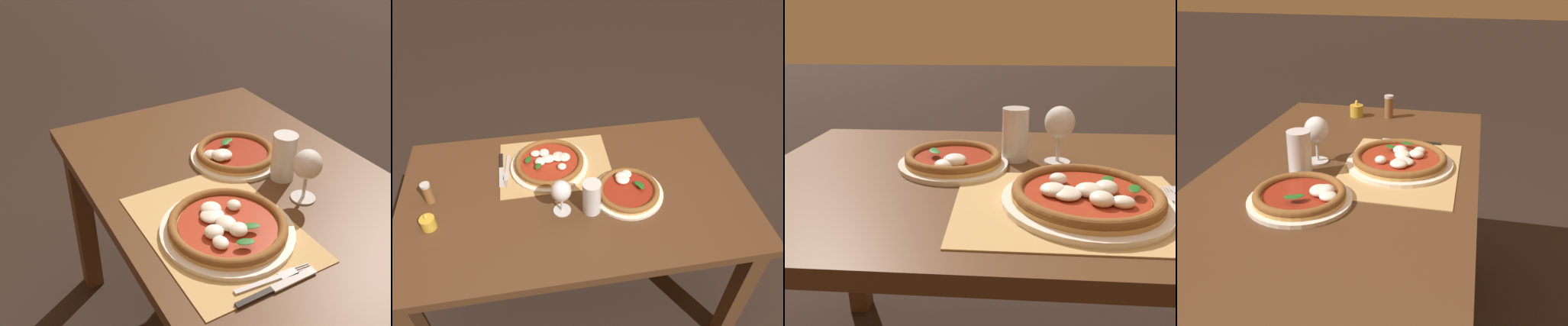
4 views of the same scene
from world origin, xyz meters
The scene contains 11 objects.
ground_plane centered at (0.00, 0.00, 0.00)m, with size 24.00×24.00×0.00m, color black.
dining_table centered at (0.00, 0.00, 0.64)m, with size 1.43×0.84×0.74m.
paper_placemat centered at (0.06, -0.18, 0.74)m, with size 0.49×0.36×0.00m, color tan.
pizza_near centered at (0.09, -0.17, 0.76)m, with size 0.34×0.34×0.05m.
pizza_far centered at (-0.22, 0.05, 0.76)m, with size 0.29×0.29×0.05m.
wine_glass centered at (0.06, 0.10, 0.85)m, with size 0.08×0.08×0.16m.
pint_glass centered at (-0.05, 0.11, 0.81)m, with size 0.07×0.07×0.15m.
fork centered at (0.28, -0.17, 0.75)m, with size 0.03×0.20×0.00m.
knife centered at (0.30, -0.18, 0.75)m, with size 0.02×0.22×0.01m.
votive_candle centered at (0.57, 0.10, 0.76)m, with size 0.06×0.06×0.07m.
pepper_shaker centered at (0.58, -0.04, 0.79)m, with size 0.04×0.04×0.10m.
Camera 2 is at (0.13, 1.10, 1.88)m, focal length 35.00 mm.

